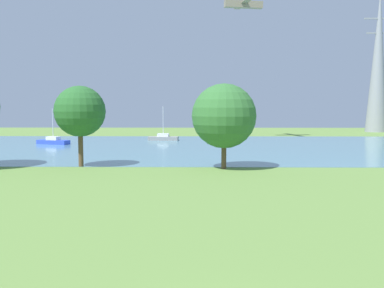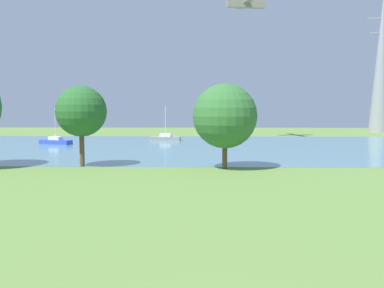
% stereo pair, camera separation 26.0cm
% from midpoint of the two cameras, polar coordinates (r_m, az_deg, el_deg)
% --- Properties ---
extents(ground_plane, '(160.00, 160.00, 0.00)m').
position_cam_midpoint_polar(ground_plane, '(31.59, 2.55, -5.10)').
color(ground_plane, olive).
extents(water_surface, '(140.00, 40.00, 0.02)m').
position_cam_midpoint_polar(water_surface, '(59.35, 2.03, -0.34)').
color(water_surface, teal).
rests_on(water_surface, ground).
extents(sailboat_blue, '(5.03, 2.95, 5.20)m').
position_cam_midpoint_polar(sailboat_blue, '(66.20, -17.32, 0.36)').
color(sailboat_blue, blue).
rests_on(sailboat_blue, water_surface).
extents(sailboat_gray, '(4.91, 1.90, 5.50)m').
position_cam_midpoint_polar(sailboat_gray, '(70.22, -3.39, 0.84)').
color(sailboat_gray, gray).
rests_on(sailboat_gray, water_surface).
extents(tree_west_far, '(4.62, 4.62, 7.37)m').
position_cam_midpoint_polar(tree_west_far, '(40.82, -14.14, 4.15)').
color(tree_west_far, brown).
rests_on(tree_west_far, ground).
extents(tree_east_far, '(5.68, 5.68, 7.51)m').
position_cam_midpoint_polar(tree_east_far, '(38.26, 4.54, 3.67)').
color(tree_east_far, brown).
rests_on(tree_east_far, ground).
extents(electricity_pylon, '(6.40, 4.40, 29.78)m').
position_cam_midpoint_polar(electricity_pylon, '(101.47, 23.63, 9.89)').
color(electricity_pylon, gray).
rests_on(electricity_pylon, ground).
extents(light_aircraft, '(6.49, 8.46, 2.10)m').
position_cam_midpoint_polar(light_aircraft, '(75.70, 7.14, 17.72)').
color(light_aircraft, gray).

